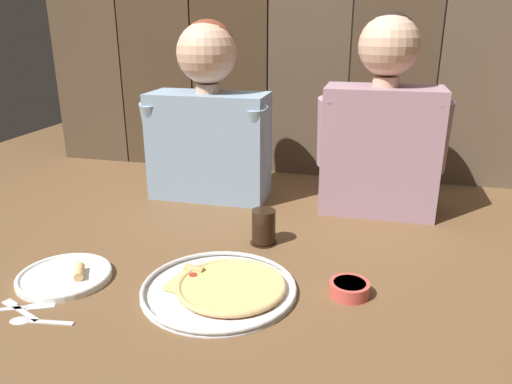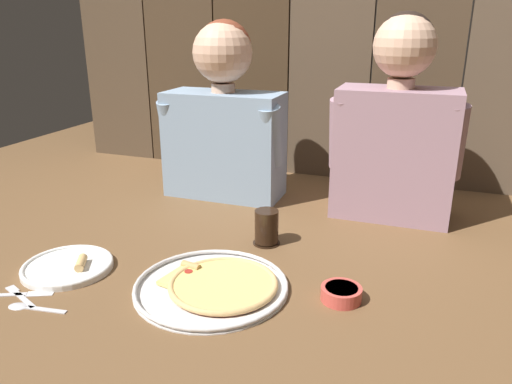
{
  "view_description": "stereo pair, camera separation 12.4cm",
  "coord_description": "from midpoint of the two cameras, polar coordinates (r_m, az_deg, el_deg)",
  "views": [
    {
      "loc": [
        0.26,
        -1.04,
        0.59
      ],
      "look_at": [
        -0.02,
        0.1,
        0.18
      ],
      "focal_mm": 34.28,
      "sensor_mm": 36.0,
      "label": 1
    },
    {
      "loc": [
        0.38,
        -1.0,
        0.59
      ],
      "look_at": [
        -0.02,
        0.1,
        0.18
      ],
      "focal_mm": 34.28,
      "sensor_mm": 36.0,
      "label": 2
    }
  ],
  "objects": [
    {
      "name": "ground_plane",
      "position": [
        1.22,
        2.1,
        -9.59
      ],
      "size": [
        3.2,
        3.2,
        0.0
      ],
      "primitive_type": "plane",
      "color": "brown"
    },
    {
      "name": "pizza_tray",
      "position": [
        1.16,
        -1.62,
        -10.88
      ],
      "size": [
        0.36,
        0.36,
        0.03
      ],
      "color": "silver",
      "rests_on": "ground"
    },
    {
      "name": "dinner_plate",
      "position": [
        1.31,
        -18.58,
        -8.27
      ],
      "size": [
        0.22,
        0.22,
        0.03
      ],
      "color": "white",
      "rests_on": "ground"
    },
    {
      "name": "drinking_glass",
      "position": [
        1.36,
        3.86,
        -4.22
      ],
      "size": [
        0.08,
        0.08,
        0.1
      ],
      "color": "black",
      "rests_on": "ground"
    },
    {
      "name": "dipping_bowl",
      "position": [
        1.14,
        13.09,
        -11.47
      ],
      "size": [
        0.09,
        0.09,
        0.03
      ],
      "color": "#CC4C42",
      "rests_on": "ground"
    },
    {
      "name": "table_fork",
      "position": [
        1.23,
        -23.29,
        -11.07
      ],
      "size": [
        0.13,
        0.07,
        0.01
      ],
      "color": "silver",
      "rests_on": "ground"
    },
    {
      "name": "table_knife",
      "position": [
        1.23,
        -23.31,
        -10.96
      ],
      "size": [
        0.15,
        0.08,
        0.01
      ],
      "color": "silver",
      "rests_on": "ground"
    },
    {
      "name": "table_spoon",
      "position": [
        1.18,
        -22.45,
        -12.31
      ],
      "size": [
        0.14,
        0.04,
        0.01
      ],
      "color": "silver",
      "rests_on": "ground"
    },
    {
      "name": "diner_left",
      "position": [
        1.69,
        -1.66,
        8.94
      ],
      "size": [
        0.44,
        0.21,
        0.6
      ],
      "color": "#849EB7",
      "rests_on": "ground"
    },
    {
      "name": "diner_right",
      "position": [
        1.57,
        18.33,
        7.34
      ],
      "size": [
        0.4,
        0.19,
        0.62
      ],
      "color": "gray",
      "rests_on": "ground"
    }
  ]
}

